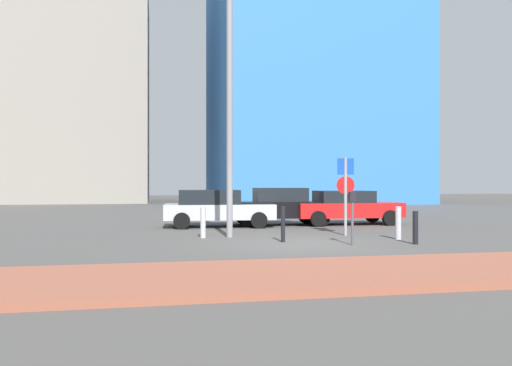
% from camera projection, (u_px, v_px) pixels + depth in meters
% --- Properties ---
extents(ground_plane, '(120.00, 120.00, 0.00)m').
position_uv_depth(ground_plane, '(298.00, 243.00, 14.76)').
color(ground_plane, '#4C4947').
extents(sidewalk_brick, '(40.00, 3.17, 0.14)m').
position_uv_depth(sidewalk_brick, '(374.00, 272.00, 9.58)').
color(sidewalk_brick, '#93513D').
rests_on(sidewalk_brick, ground).
extents(parked_car_silver, '(4.49, 2.26, 1.49)m').
position_uv_depth(parked_car_silver, '(216.00, 207.00, 20.33)').
color(parked_car_silver, '#B7BABF').
rests_on(parked_car_silver, ground).
extents(parked_car_black, '(4.53, 2.02, 1.56)m').
position_uv_depth(parked_car_black, '(281.00, 206.00, 21.26)').
color(parked_car_black, black).
rests_on(parked_car_black, ground).
extents(parked_car_red, '(4.58, 2.06, 1.44)m').
position_uv_depth(parked_car_red, '(346.00, 207.00, 21.52)').
color(parked_car_red, red).
rests_on(parked_car_red, ground).
extents(parking_sign_post, '(0.58, 0.20, 2.62)m').
position_uv_depth(parking_sign_post, '(346.00, 187.00, 17.01)').
color(parking_sign_post, gray).
rests_on(parking_sign_post, ground).
extents(parking_meter, '(0.18, 0.14, 1.52)m').
position_uv_depth(parking_meter, '(352.00, 211.00, 14.36)').
color(parking_meter, '#4C4C51').
rests_on(parking_meter, ground).
extents(street_lamp, '(0.70, 0.36, 8.23)m').
position_uv_depth(street_lamp, '(230.00, 91.00, 16.44)').
color(street_lamp, gray).
rests_on(street_lamp, ground).
extents(traffic_bollard_near, '(0.18, 0.18, 1.03)m').
position_uv_depth(traffic_bollard_near, '(398.00, 223.00, 15.79)').
color(traffic_bollard_near, '#B7B7BC').
rests_on(traffic_bollard_near, ground).
extents(traffic_bollard_mid, '(0.12, 0.12, 1.07)m').
position_uv_depth(traffic_bollard_mid, '(283.00, 224.00, 15.10)').
color(traffic_bollard_mid, black).
rests_on(traffic_bollard_mid, ground).
extents(traffic_bollard_far, '(0.16, 0.16, 0.96)m').
position_uv_depth(traffic_bollard_far, '(415.00, 228.00, 14.56)').
color(traffic_bollard_far, black).
rests_on(traffic_bollard_far, ground).
extents(traffic_bollard_edge, '(0.17, 0.17, 0.98)m').
position_uv_depth(traffic_bollard_edge, '(203.00, 223.00, 16.23)').
color(traffic_bollard_edge, '#B7B7BC').
rests_on(traffic_bollard_edge, ground).
extents(building_colorful_midrise, '(17.60, 17.10, 25.99)m').
position_uv_depth(building_colorful_midrise, '(307.00, 66.00, 48.32)').
color(building_colorful_midrise, '#3372BF').
rests_on(building_colorful_midrise, ground).
extents(building_under_construction, '(15.64, 12.07, 19.78)m').
position_uv_depth(building_under_construction, '(64.00, 97.00, 47.51)').
color(building_under_construction, gray).
rests_on(building_under_construction, ground).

